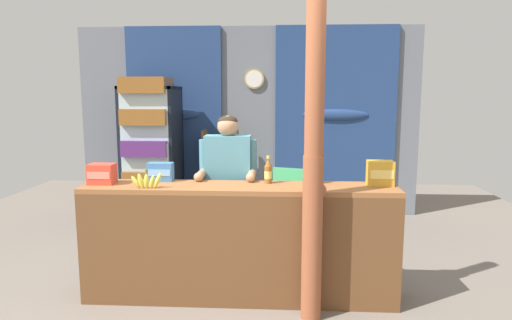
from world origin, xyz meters
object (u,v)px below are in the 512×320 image
Objects in this scene: timber_post at (314,163)px; shopkeeper at (228,177)px; snack_box_choco_powder at (380,173)px; banana_bunch at (147,181)px; snack_box_crackers at (102,174)px; soda_bottle_iced_tea at (268,172)px; drink_fridge at (151,145)px; plastic_lawn_chair at (293,197)px; bottle_shelf_rack at (221,173)px; soda_bottle_lime_soda at (312,169)px; snack_box_biscuit at (161,172)px; stall_counter at (238,235)px.

timber_post reaches higher than shopkeeper.
banana_bunch is at bearing -173.25° from snack_box_choco_powder.
snack_box_crackers is (-2.32, -0.07, -0.02)m from snack_box_choco_powder.
soda_bottle_iced_tea is at bearing 14.93° from banana_bunch.
plastic_lawn_chair is at bearing -13.82° from drink_fridge.
bottle_shelf_rack is 2.59m from banana_bunch.
snack_box_choco_powder is at bearing 1.72° from snack_box_crackers.
soda_bottle_lime_soda is at bearing -85.97° from plastic_lawn_chair.
timber_post is 11.86× the size of snack_box_biscuit.
banana_bunch is (-1.34, -0.25, -0.07)m from soda_bottle_lime_soda.
plastic_lawn_chair is at bearing 92.60° from timber_post.
bottle_shelf_rack is 1.22m from plastic_lawn_chair.
stall_counter is 1.26m from snack_box_crackers.
soda_bottle_lime_soda is 1.25× the size of soda_bottle_iced_tea.
shopkeeper is (-0.63, -1.27, 0.48)m from plastic_lawn_chair.
plastic_lawn_chair is 0.56× the size of shopkeeper.
stall_counter is 0.66m from shopkeeper.
timber_post is 10.85× the size of soda_bottle_iced_tea.
shopkeeper reaches higher than banana_bunch.
bottle_shelf_rack reaches higher than stall_counter.
bottle_shelf_rack is 0.81× the size of shopkeeper.
plastic_lawn_chair is at bearing -36.46° from bottle_shelf_rack.
bottle_shelf_rack is at bearing 107.38° from soda_bottle_iced_tea.
snack_box_crackers reaches higher than stall_counter.
snack_box_crackers is 0.79× the size of banana_bunch.
shopkeeper reaches higher than snack_box_choco_powder.
bottle_shelf_rack is 5.75× the size of snack_box_biscuit.
drink_fridge is 9.18× the size of snack_box_crackers.
snack_box_crackers is (-0.68, -2.39, 0.41)m from bottle_shelf_rack.
snack_box_biscuit is (-0.70, 0.25, 0.48)m from stall_counter.
snack_box_crackers is at bearing 169.14° from timber_post.
snack_box_choco_powder is (1.30, -0.34, 0.11)m from shopkeeper.
soda_bottle_lime_soda is (0.02, 0.43, -0.12)m from timber_post.
snack_box_crackers is (-0.46, -0.15, 0.00)m from snack_box_biscuit.
soda_bottle_lime_soda is at bearing 17.87° from stall_counter.
shopkeeper reaches higher than plastic_lawn_chair.
drink_fridge is 7.29× the size of banana_bunch.
plastic_lawn_chair is at bearing 80.72° from soda_bottle_iced_tea.
soda_bottle_iced_tea is 1.00m from banana_bunch.
timber_post is at bearing -145.12° from snack_box_choco_powder.
plastic_lawn_chair is 2.01m from snack_box_biscuit.
drink_fridge is at bearing 134.02° from soda_bottle_lime_soda.
soda_bottle_iced_tea is 0.93m from snack_box_choco_powder.
drink_fridge reaches higher than shopkeeper.
soda_bottle_lime_soda is at bearing -2.53° from snack_box_biscuit.
soda_bottle_iced_tea is at bearing 177.92° from snack_box_choco_powder.
banana_bunch is at bearing -19.89° from snack_box_crackers.
plastic_lawn_chair is (0.49, 1.77, -0.08)m from stall_counter.
stall_counter is 0.90m from timber_post.
soda_bottle_lime_soda reaches higher than snack_box_biscuit.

